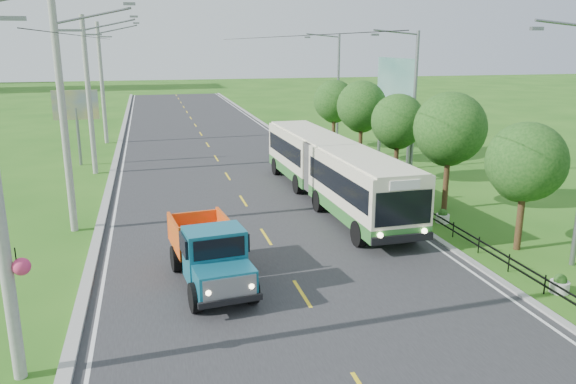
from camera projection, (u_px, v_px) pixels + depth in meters
name	position (u px, v px, depth m)	size (l,w,h in m)	color
ground	(302.00, 294.00, 19.12)	(240.00, 240.00, 0.00)	#255E16
road	(224.00, 170.00, 37.87)	(14.00, 120.00, 0.02)	#28282B
curb_left	(112.00, 175.00, 36.17)	(0.40, 120.00, 0.15)	#9E9E99
curb_right	(324.00, 164.00, 39.54)	(0.30, 120.00, 0.10)	#9E9E99
edge_line_left	(121.00, 175.00, 36.32)	(0.12, 120.00, 0.00)	silver
edge_line_right	(318.00, 165.00, 39.43)	(0.12, 120.00, 0.00)	silver
centre_dash	(302.00, 293.00, 19.11)	(0.12, 2.20, 0.00)	yellow
railing_right	(368.00, 179.00, 34.04)	(0.04, 40.00, 0.60)	black
pole_near	(64.00, 119.00, 24.32)	(3.51, 0.32, 10.00)	gray
pole_mid	(89.00, 95.00, 35.58)	(3.51, 0.32, 10.00)	gray
pole_far	(102.00, 83.00, 46.83)	(3.51, 0.32, 10.00)	gray
tree_second	(525.00, 166.00, 22.53)	(3.18, 3.26, 5.30)	#382314
tree_third	(449.00, 132.00, 28.04)	(3.60, 3.62, 6.00)	#382314
tree_fourth	(398.00, 124.00, 33.77)	(3.24, 3.31, 5.40)	#382314
tree_fifth	(362.00, 108.00, 39.33)	(3.48, 3.52, 5.80)	#382314
tree_back	(334.00, 103.00, 45.01)	(3.30, 3.36, 5.50)	#382314
streetlight_mid	(412.00, 102.00, 33.48)	(3.02, 0.20, 9.07)	slate
streetlight_far	(336.00, 85.00, 46.61)	(3.02, 0.20, 9.07)	slate
planter_front	(560.00, 285.00, 19.18)	(0.64, 0.64, 0.67)	silver
planter_near	(443.00, 217.00, 26.69)	(0.64, 0.64, 0.67)	silver
planter_mid	(377.00, 179.00, 34.19)	(0.64, 0.64, 0.67)	silver
planter_far	(335.00, 154.00, 41.69)	(0.64, 0.64, 0.67)	silver
billboard_left	(76.00, 110.00, 38.41)	(3.00, 0.20, 5.20)	slate
billboard_right	(396.00, 86.00, 39.38)	(0.24, 6.00, 7.30)	slate
bus	(331.00, 167.00, 29.77)	(3.21, 16.74, 3.22)	#2F722D
dump_truck	(210.00, 250.00, 19.57)	(2.69, 5.69, 2.31)	#135F77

